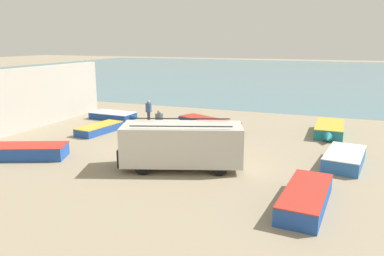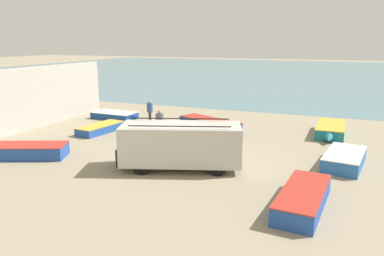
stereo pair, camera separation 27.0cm
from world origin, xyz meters
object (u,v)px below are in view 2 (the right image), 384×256
Objects in this scene: fisherman_1 at (150,109)px; fishing_rowboat_3 at (331,130)px; parked_van at (180,144)px; fishing_rowboat_6 at (102,128)px; fishing_rowboat_1 at (345,158)px; fishing_rowboat_4 at (16,151)px; fisherman_0 at (160,122)px; fishing_rowboat_2 at (208,123)px; fishing_rowboat_0 at (115,115)px; fishing_rowboat_5 at (304,197)px.

fishing_rowboat_3 is at bearing 133.66° from fisherman_1.
fishing_rowboat_6 is (-7.37, 4.46, -0.88)m from parked_van.
fisherman_1 is (-11.89, -0.89, 0.63)m from fishing_rowboat_3.
fishing_rowboat_4 is at bearing 115.60° from fishing_rowboat_1.
fishing_rowboat_3 is 0.84× the size of fishing_rowboat_4.
parked_van is 8.38m from fishing_rowboat_4.
fishing_rowboat_3 is at bearing -64.18° from fishing_rowboat_6.
fishing_rowboat_1 is 0.90× the size of fishing_rowboat_3.
fishing_rowboat_4 is 3.12× the size of fisherman_0.
fishing_rowboat_3 is at bearing -86.92° from fisherman_0.
fishing_rowboat_4 is at bearing 179.93° from fishing_rowboat_6.
fishing_rowboat_2 is 3.03× the size of fisherman_0.
fishing_rowboat_4 is at bearing -83.44° from fishing_rowboat_0.
fishing_rowboat_4 is 7.70m from fisherman_0.
fishing_rowboat_2 is at bearing -147.51° from fishing_rowboat_4.
fisherman_0 is (-9.24, -4.65, 0.71)m from fishing_rowboat_3.
fishing_rowboat_0 is at bearing 30.96° from fisherman_0.
fishing_rowboat_6 is at bearing -50.38° from parked_van.
fishing_rowboat_5 is at bearing 150.55° from fishing_rowboat_2.
fisherman_1 is at bearing 77.50° from fishing_rowboat_1.
fishing_rowboat_0 is 0.72× the size of fishing_rowboat_4.
fishing_rowboat_1 is at bearing 108.83° from fisherman_1.
fishing_rowboat_0 is 0.99× the size of fishing_rowboat_6.
fishing_rowboat_5 is 2.98× the size of fisherman_1.
fishing_rowboat_2 is 4.17m from fisherman_0.
fishing_rowboat_1 is (6.90, 3.22, -0.80)m from parked_van.
fisherman_0 is (-10.06, 1.00, 0.71)m from fishing_rowboat_1.
fishing_rowboat_2 is 3.29× the size of fisherman_1.
fisherman_1 is (-11.40, 9.98, 0.62)m from fishing_rowboat_5.
fishing_rowboat_6 is 2.28× the size of fisherman_0.
fishing_rowboat_3 reaches higher than fishing_rowboat_6.
fishing_rowboat_5 is (-0.50, -10.88, 0.00)m from fishing_rowboat_3.
fishing_rowboat_4 reaches higher than fishing_rowboat_2.
fishing_rowboat_5 is at bearing 141.05° from parked_van.
fishing_rowboat_0 is 0.74× the size of fishing_rowboat_2.
fisherman_0 is (4.22, -0.24, 0.79)m from fishing_rowboat_6.
fishing_rowboat_5 reaches higher than fishing_rowboat_6.
parked_van is 1.25× the size of fishing_rowboat_3.
fishing_rowboat_6 is at bearing 15.39° from fisherman_1.
fishing_rowboat_6 reaches higher than fishing_rowboat_0.
fishing_rowboat_3 is (7.59, 0.89, 0.02)m from fishing_rowboat_2.
fishing_rowboat_1 is at bearing -174.18° from parked_van.
fisherman_1 is at bearing 53.66° from fishing_rowboat_5.
fishing_rowboat_5 is 15.16m from fisherman_1.
fishing_rowboat_2 reaches higher than fishing_rowboat_6.
parked_van is 1.06× the size of fishing_rowboat_4.
fishing_rowboat_4 is 9.85m from fisherman_1.
fishing_rowboat_3 is at bearing -166.36° from fishing_rowboat_4.
fishing_rowboat_1 reaches higher than fishing_rowboat_0.
fishing_rowboat_3 is 2.63× the size of fisherman_0.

